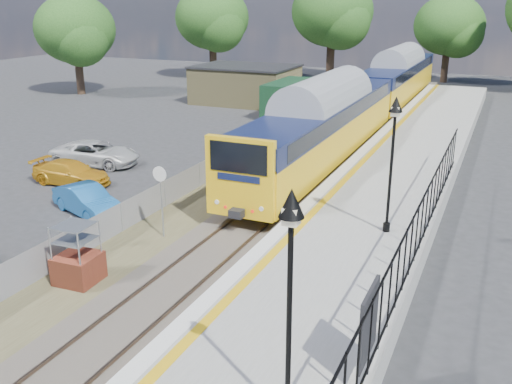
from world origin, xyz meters
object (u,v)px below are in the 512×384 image
Objects in this scene: speed_sign at (161,190)px; car_white at (95,153)px; brick_plinth at (77,255)px; car_blue at (87,200)px; victorian_lamp_north at (394,134)px; car_yellow at (71,173)px; train at (370,94)px; victorian_lamp_south at (290,256)px.

car_white is (-8.64, 6.92, -1.24)m from speed_sign.
car_blue is (-3.74, 4.94, -0.35)m from brick_plinth.
victorian_lamp_north is 1.26× the size of car_blue.
victorian_lamp_north is 1.17× the size of car_yellow.
car_blue is at bearing -153.10° from car_white.
brick_plinth is at bearing -95.78° from speed_sign.
brick_plinth is at bearing -96.57° from train.
speed_sign is 4.49m from car_blue.
car_blue is (-6.71, -20.88, -1.74)m from train.
car_blue is (-12.01, -0.93, -3.70)m from victorian_lamp_north.
victorian_lamp_north is 17.59m from car_white.
victorian_lamp_south reaches higher than car_white.
victorian_lamp_north is 1.66× the size of speed_sign.
victorian_lamp_north is at bearing 91.15° from victorian_lamp_south.
train is (-5.30, 19.95, -1.96)m from victorian_lamp_north.
victorian_lamp_south is 19.95m from car_yellow.
train is 21.92m from speed_sign.
train reaches higher than car_blue.
victorian_lamp_north is at bearing -64.59° from car_blue.
victorian_lamp_north is 2.33× the size of brick_plinth.
car_blue is at bearing -131.57° from car_yellow.
car_white is (-8.16, 10.96, -0.30)m from brick_plinth.
speed_sign is 0.71× the size of car_yellow.
speed_sign is (-2.50, -21.77, -0.46)m from train.
speed_sign reaches higher than brick_plinth.
speed_sign reaches higher than car_yellow.
car_yellow is at bearing 142.45° from victorian_lamp_south.
victorian_lamp_south is 1.26× the size of car_blue.
brick_plinth is 10.54m from car_yellow.
victorian_lamp_north is (-0.20, 10.00, 0.00)m from victorian_lamp_south.
brick_plinth is 0.51× the size of car_yellow.
victorian_lamp_south is at bearing -88.85° from victorian_lamp_north.
victorian_lamp_north is 12.60m from car_blue.
victorian_lamp_north reaches higher than train.
car_white is at bearing 18.45° from car_yellow.
car_white is at bearing 162.77° from victorian_lamp_north.
car_white is (-16.44, 5.10, -3.65)m from victorian_lamp_north.
victorian_lamp_south is 15.65m from car_blue.
victorian_lamp_south reaches higher than train.
victorian_lamp_north reaches higher than car_blue.
car_yellow is at bearing -170.19° from car_white.
victorian_lamp_north is 10.68m from brick_plinth.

